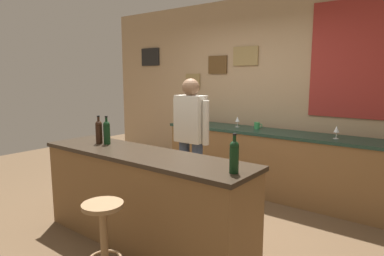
{
  "coord_description": "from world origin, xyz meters",
  "views": [
    {
      "loc": [
        2.29,
        -2.59,
        1.65
      ],
      "look_at": [
        -0.04,
        0.45,
        1.05
      ],
      "focal_mm": 31.27,
      "sensor_mm": 36.0,
      "label": 1
    }
  ],
  "objects_px": {
    "wine_glass_a": "(195,116)",
    "wine_glass_b": "(237,120)",
    "bartender": "(191,136)",
    "coffee_mug": "(257,126)",
    "wine_bottle_b": "(107,132)",
    "wine_glass_c": "(337,130)",
    "wine_bottle_a": "(99,131)",
    "wine_bottle_c": "(234,155)",
    "bar_stool": "(104,230)"
  },
  "relations": [
    {
      "from": "wine_glass_a",
      "to": "wine_glass_b",
      "type": "relative_size",
      "value": 1.0
    },
    {
      "from": "bartender",
      "to": "coffee_mug",
      "type": "bearing_deg",
      "value": 75.39
    },
    {
      "from": "wine_glass_b",
      "to": "wine_bottle_b",
      "type": "bearing_deg",
      "value": -102.24
    },
    {
      "from": "wine_glass_b",
      "to": "wine_glass_c",
      "type": "distance_m",
      "value": 1.42
    },
    {
      "from": "wine_bottle_b",
      "to": "wine_glass_c",
      "type": "distance_m",
      "value": 2.68
    },
    {
      "from": "wine_bottle_a",
      "to": "wine_bottle_b",
      "type": "height_order",
      "value": "same"
    },
    {
      "from": "coffee_mug",
      "to": "wine_bottle_c",
      "type": "bearing_deg",
      "value": -67.68
    },
    {
      "from": "wine_bottle_a",
      "to": "wine_glass_c",
      "type": "relative_size",
      "value": 1.97
    },
    {
      "from": "wine_glass_c",
      "to": "wine_bottle_b",
      "type": "bearing_deg",
      "value": -133.74
    },
    {
      "from": "wine_glass_a",
      "to": "bar_stool",
      "type": "bearing_deg",
      "value": -66.99
    },
    {
      "from": "coffee_mug",
      "to": "wine_glass_c",
      "type": "bearing_deg",
      "value": -5.43
    },
    {
      "from": "wine_glass_a",
      "to": "wine_bottle_c",
      "type": "bearing_deg",
      "value": -46.87
    },
    {
      "from": "wine_bottle_b",
      "to": "coffee_mug",
      "type": "relative_size",
      "value": 2.45
    },
    {
      "from": "bartender",
      "to": "wine_bottle_b",
      "type": "xyz_separation_m",
      "value": [
        -0.46,
        -0.89,
        0.12
      ]
    },
    {
      "from": "bar_stool",
      "to": "wine_glass_c",
      "type": "relative_size",
      "value": 4.39
    },
    {
      "from": "wine_bottle_b",
      "to": "wine_bottle_c",
      "type": "xyz_separation_m",
      "value": [
        1.64,
        -0.11,
        0.0
      ]
    },
    {
      "from": "wine_bottle_a",
      "to": "wine_bottle_b",
      "type": "xyz_separation_m",
      "value": [
        0.1,
        0.03,
        0.0
      ]
    },
    {
      "from": "wine_glass_b",
      "to": "bar_stool",
      "type": "bearing_deg",
      "value": -81.66
    },
    {
      "from": "coffee_mug",
      "to": "wine_glass_a",
      "type": "bearing_deg",
      "value": -175.41
    },
    {
      "from": "wine_glass_b",
      "to": "wine_glass_c",
      "type": "bearing_deg",
      "value": -3.93
    },
    {
      "from": "bartender",
      "to": "wine_bottle_b",
      "type": "relative_size",
      "value": 5.29
    },
    {
      "from": "bar_stool",
      "to": "wine_bottle_c",
      "type": "xyz_separation_m",
      "value": [
        0.8,
        0.62,
        0.6
      ]
    },
    {
      "from": "wine_glass_b",
      "to": "coffee_mug",
      "type": "bearing_deg",
      "value": 1.28
    },
    {
      "from": "wine_bottle_c",
      "to": "bar_stool",
      "type": "bearing_deg",
      "value": -142.13
    },
    {
      "from": "wine_bottle_a",
      "to": "wine_glass_b",
      "type": "xyz_separation_m",
      "value": [
        0.54,
        2.06,
        -0.05
      ]
    },
    {
      "from": "wine_bottle_a",
      "to": "wine_bottle_c",
      "type": "xyz_separation_m",
      "value": [
        1.74,
        -0.08,
        0.0
      ]
    },
    {
      "from": "bar_stool",
      "to": "wine_glass_b",
      "type": "distance_m",
      "value": 2.85
    },
    {
      "from": "bartender",
      "to": "wine_glass_a",
      "type": "relative_size",
      "value": 10.45
    },
    {
      "from": "wine_bottle_b",
      "to": "wine_glass_b",
      "type": "height_order",
      "value": "wine_bottle_b"
    },
    {
      "from": "wine_glass_c",
      "to": "wine_bottle_c",
      "type": "bearing_deg",
      "value": -95.93
    },
    {
      "from": "wine_glass_c",
      "to": "wine_bottle_a",
      "type": "bearing_deg",
      "value": -134.77
    },
    {
      "from": "wine_glass_c",
      "to": "coffee_mug",
      "type": "distance_m",
      "value": 1.1
    },
    {
      "from": "wine_bottle_a",
      "to": "wine_bottle_b",
      "type": "bearing_deg",
      "value": 16.64
    },
    {
      "from": "bar_stool",
      "to": "coffee_mug",
      "type": "relative_size",
      "value": 5.44
    },
    {
      "from": "bar_stool",
      "to": "wine_bottle_a",
      "type": "relative_size",
      "value": 2.22
    },
    {
      "from": "wine_bottle_b",
      "to": "bar_stool",
      "type": "bearing_deg",
      "value": -40.7
    },
    {
      "from": "wine_bottle_b",
      "to": "wine_glass_b",
      "type": "xyz_separation_m",
      "value": [
        0.44,
        2.04,
        -0.05
      ]
    },
    {
      "from": "bar_stool",
      "to": "wine_bottle_c",
      "type": "height_order",
      "value": "wine_bottle_c"
    },
    {
      "from": "wine_bottle_a",
      "to": "coffee_mug",
      "type": "height_order",
      "value": "wine_bottle_a"
    },
    {
      "from": "wine_glass_c",
      "to": "bartender",
      "type": "bearing_deg",
      "value": -143.02
    },
    {
      "from": "bar_stool",
      "to": "wine_glass_b",
      "type": "xyz_separation_m",
      "value": [
        -0.4,
        2.76,
        0.55
      ]
    },
    {
      "from": "bartender",
      "to": "wine_bottle_b",
      "type": "height_order",
      "value": "bartender"
    },
    {
      "from": "wine_bottle_b",
      "to": "wine_bottle_c",
      "type": "bearing_deg",
      "value": -3.81
    },
    {
      "from": "wine_glass_a",
      "to": "coffee_mug",
      "type": "relative_size",
      "value": 1.24
    },
    {
      "from": "bar_stool",
      "to": "wine_glass_b",
      "type": "relative_size",
      "value": 4.39
    },
    {
      "from": "wine_bottle_a",
      "to": "wine_bottle_c",
      "type": "bearing_deg",
      "value": -2.65
    },
    {
      "from": "wine_glass_b",
      "to": "wine_glass_c",
      "type": "height_order",
      "value": "same"
    },
    {
      "from": "wine_bottle_a",
      "to": "coffee_mug",
      "type": "bearing_deg",
      "value": 67.56
    },
    {
      "from": "wine_bottle_c",
      "to": "wine_glass_c",
      "type": "xyz_separation_m",
      "value": [
        0.21,
        2.05,
        -0.05
      ]
    },
    {
      "from": "wine_bottle_a",
      "to": "wine_glass_a",
      "type": "relative_size",
      "value": 1.97
    }
  ]
}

